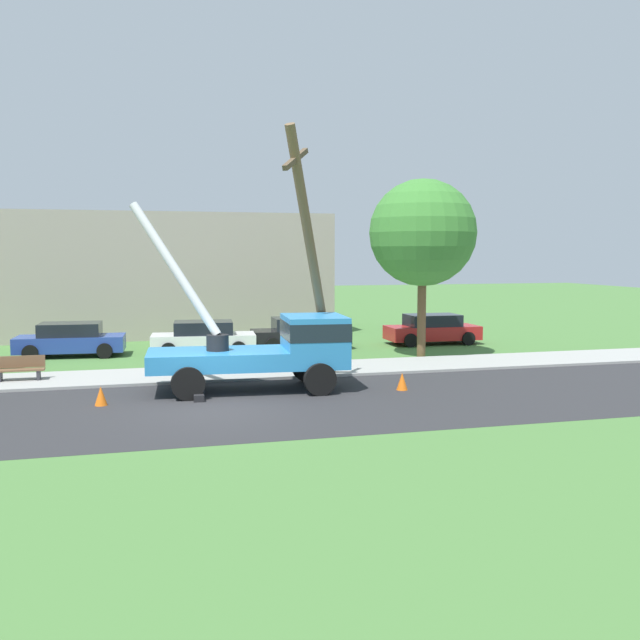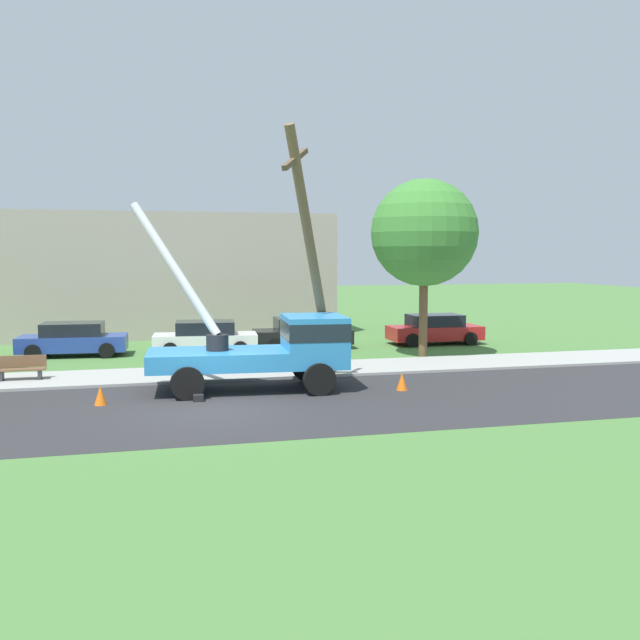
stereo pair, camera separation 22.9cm
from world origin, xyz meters
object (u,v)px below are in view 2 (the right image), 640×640
Objects in this scene: traffic_cone_behind at (100,395)px; traffic_cone_ahead at (402,382)px; parked_sedan_blue at (73,339)px; utility_truck at (274,346)px; parked_sedan_black at (303,333)px; roadside_tree_far at (424,233)px; park_bench at (21,369)px; leaning_utility_pole at (312,256)px; parked_sedan_red at (435,329)px; parked_sedan_white at (205,338)px.

traffic_cone_ahead is at bearing -0.41° from traffic_cone_behind.
utility_truck is at bearing -53.94° from parked_sedan_blue.
parked_sedan_black is 7.30m from roadside_tree_far.
park_bench is (-11.13, -6.00, -0.25)m from parked_sedan_black.
parked_sedan_black is 2.78× the size of park_bench.
traffic_cone_behind is at bearing -165.21° from leaning_utility_pole.
utility_truck reaches higher than parked_sedan_blue.
parked_sedan_red is 18.59m from park_bench.
parked_sedan_blue is 0.61× the size of roadside_tree_far.
leaning_utility_pole is 1.88× the size of parked_sedan_red.
parked_sedan_blue reaches higher than traffic_cone_ahead.
parked_sedan_blue is 1.01× the size of parked_sedan_black.
parked_sedan_blue is (-8.26, 8.74, -3.54)m from leaning_utility_pole.
leaning_utility_pole reaches higher than parked_sedan_white.
parked_sedan_black is (9.95, -0.08, 0.00)m from parked_sedan_blue.
parked_sedan_white is 1.02× the size of parked_sedan_black.
parked_sedan_blue is at bearing 172.02° from parked_sedan_white.
parked_sedan_white is 4.52m from parked_sedan_black.
utility_truck is 5.50m from traffic_cone_behind.
utility_truck is at bearing -143.65° from roadside_tree_far.
leaning_utility_pole is at bearing 25.32° from utility_truck.
parked_sedan_black and parked_sedan_red have the same top height.
leaning_utility_pole is 12.39m from parked_sedan_red.
parked_sedan_blue is 9.95m from parked_sedan_black.
utility_truck is 4.21× the size of park_bench.
park_bench is at bearing 121.97° from traffic_cone_behind.
traffic_cone_ahead is 9.17m from traffic_cone_behind.
parked_sedan_blue is 1.02× the size of parked_sedan_red.
leaning_utility_pole is 14.90× the size of traffic_cone_ahead.
traffic_cone_ahead is 15.09m from parked_sedan_blue.
leaning_utility_pole is 7.97m from traffic_cone_behind.
roadside_tree_far is at bearing -42.62° from parked_sedan_black.
leaning_utility_pole reaches higher than traffic_cone_ahead.
traffic_cone_behind is (-5.27, -1.10, -1.13)m from utility_truck.
traffic_cone_behind is at bearing -58.03° from park_bench.
roadside_tree_far reaches higher than parked_sedan_black.
utility_truck is at bearing -81.00° from parked_sedan_white.
park_bench is at bearing -100.96° from parked_sedan_blue.
park_bench is at bearing 157.49° from utility_truck.
parked_sedan_black is 0.60× the size of roadside_tree_far.
parked_sedan_blue and parked_sedan_black have the same top height.
leaning_utility_pole reaches higher than traffic_cone_behind.
parked_sedan_red is at bearing 44.15° from utility_truck.
utility_truck is 4.23m from traffic_cone_ahead.
traffic_cone_behind is at bearing -168.25° from utility_truck.
leaning_utility_pole is 5.04m from traffic_cone_ahead.
leaning_utility_pole is at bearing -133.42° from parked_sedan_red.
leaning_utility_pole reaches higher than parked_sedan_black.
parked_sedan_black is at bearing 78.99° from leaning_utility_pole.
park_bench reaches higher than traffic_cone_behind.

